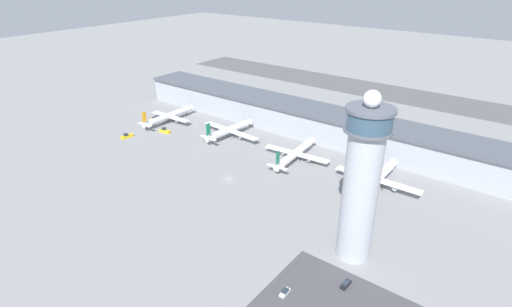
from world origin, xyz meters
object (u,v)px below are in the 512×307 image
Objects in this scene: service_truck_baggage at (127,136)px; car_navy_sedan at (346,284)px; airplane_gate_delta at (377,179)px; airplane_gate_bravo at (230,130)px; airplane_gate_charlie at (296,153)px; control_tower at (361,182)px; service_truck_fuel at (155,120)px; car_red_hatchback at (285,292)px; airplane_gate_alpha at (169,116)px; service_truck_catering at (362,200)px; service_truck_water at (165,131)px.

car_navy_sedan is at bearing -11.56° from service_truck_baggage.
airplane_gate_bravo is at bearing 176.94° from airplane_gate_delta.
airplane_gate_delta is 8.86× the size of car_navy_sedan.
airplane_gate_bravo reaches higher than airplane_gate_charlie.
airplane_gate_charlie is at bearing -3.18° from airplane_gate_bravo.
control_tower reaches higher than car_navy_sedan.
service_truck_fuel is 170.87m from car_navy_sedan.
airplane_gate_charlie is at bearing 120.19° from car_red_hatchback.
service_truck_baggage is at bearing -91.71° from airplane_gate_alpha.
service_truck_fuel is at bearing 105.00° from service_truck_baggage.
service_truck_fuel is at bearing 153.78° from car_red_hatchback.
car_navy_sedan is (16.17, -48.75, -0.52)m from service_truck_catering.
service_truck_catering is 125.74m from service_truck_water.
airplane_gate_charlie is 5.39× the size of service_truck_baggage.
airplane_gate_delta is 6.60× the size of service_truck_fuel.
service_truck_baggage is at bearing -121.93° from service_truck_water.
car_navy_sedan is (152.50, -62.95, -3.65)m from airplane_gate_alpha.
airplane_gate_charlie is at bearing 177.07° from airplane_gate_delta.
airplane_gate_delta is (136.55, 0.51, 0.43)m from airplane_gate_alpha.
airplane_gate_delta reaches higher than airplane_gate_alpha.
airplane_gate_delta is (43.95, -2.25, 0.81)m from airplane_gate_charlie.
airplane_gate_delta reaches higher than car_navy_sedan.
service_truck_baggage is (-93.54, -34.33, -2.91)m from airplane_gate_charlie.
airplane_gate_bravo is 55.15m from service_truck_fuel.
car_navy_sedan is (13.34, 14.32, 0.00)m from car_red_hatchback.
airplane_gate_bravo is at bearing 167.79° from service_truck_catering.
service_truck_baggage is 1.53× the size of car_navy_sedan.
airplane_gate_delta is at bearing 0.21° from airplane_gate_alpha.
service_truck_water is at bearing -169.10° from airplane_gate_charlie.
airplane_gate_delta is (-10.95, 47.92, -24.17)m from control_tower.
car_navy_sedan is (5.00, -15.54, -28.24)m from control_tower.
service_truck_fuel is at bearing -169.45° from airplane_gate_bravo.
airplane_gate_charlie is at bearing 158.81° from service_truck_catering.
control_tower is 163.74m from service_truck_fuel.
airplane_gate_bravo is at bearing 138.43° from car_red_hatchback.
control_tower is 117.00m from airplane_gate_bravo.
airplane_gate_charlie is at bearing 10.90° from service_truck_water.
airplane_gate_delta is 10.15× the size of car_red_hatchback.
airplane_gate_delta is 15.13m from service_truck_catering.
airplane_gate_bravo is 124.58m from car_red_hatchback.
control_tower is at bearing 74.39° from car_red_hatchback.
service_truck_baggage is at bearing 161.93° from car_red_hatchback.
car_navy_sedan is (153.45, -31.38, -0.35)m from service_truck_baggage.
service_truck_catering is 63.13m from car_red_hatchback.
airplane_gate_delta is 5.63× the size of service_truck_catering.
control_tower is 1.46× the size of airplane_gate_bravo.
airplane_gate_charlie is 92.65m from car_red_hatchback.
car_red_hatchback is (147.30, -72.54, -0.57)m from service_truck_fuel.
control_tower reaches higher than service_truck_water.
car_red_hatchback is (-8.34, -29.86, -28.24)m from control_tower.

